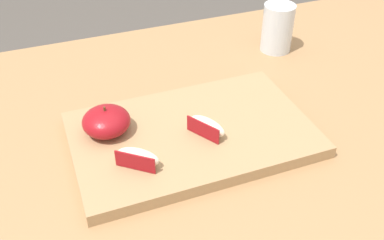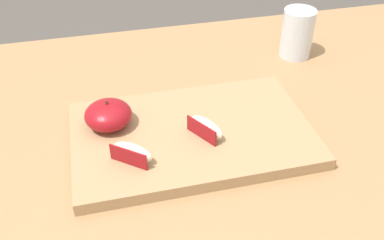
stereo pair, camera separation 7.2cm
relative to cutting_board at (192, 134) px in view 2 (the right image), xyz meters
name	(u,v)px [view 2 (the right image)]	position (x,y,z in m)	size (l,w,h in m)	color
dining_table	(180,165)	(-0.01, 0.04, -0.11)	(1.49, 0.78, 0.73)	#9E754C
cutting_board	(192,134)	(0.00, 0.00, 0.00)	(0.40, 0.25, 0.02)	#A37F56
apple_half_skin_up	(108,115)	(-0.13, 0.04, 0.03)	(0.08, 0.08, 0.05)	maroon
apple_wedge_front	(132,153)	(-0.11, -0.05, 0.03)	(0.07, 0.06, 0.03)	#F4EACC
apple_wedge_near_knife	(206,128)	(0.02, -0.02, 0.03)	(0.05, 0.07, 0.03)	#F4EACC
drinking_glass_water	(297,33)	(0.29, 0.23, 0.04)	(0.07, 0.07, 0.10)	silver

